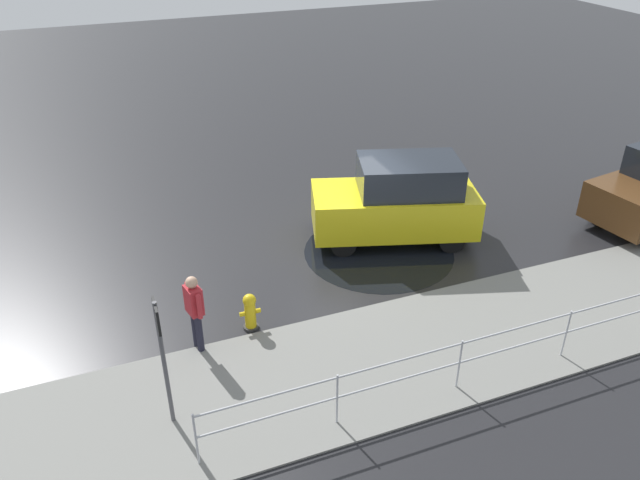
{
  "coord_description": "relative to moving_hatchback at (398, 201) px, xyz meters",
  "views": [
    {
      "loc": [
        5.34,
        12.01,
        7.7
      ],
      "look_at": [
        1.06,
        1.09,
        0.9
      ],
      "focal_mm": 35.0,
      "sensor_mm": 36.0,
      "label": 1
    }
  ],
  "objects": [
    {
      "name": "puddle_patch",
      "position": [
        0.68,
        0.45,
        -1.02
      ],
      "size": [
        3.56,
        3.56,
        0.01
      ],
      "primitive_type": "cylinder",
      "color": "black",
      "rests_on": "ground"
    },
    {
      "name": "moving_hatchback",
      "position": [
        0.0,
        0.0,
        0.0
      ],
      "size": [
        4.23,
        2.79,
        2.06
      ],
      "color": "yellow",
      "rests_on": "ground"
    },
    {
      "name": "ground_plane",
      "position": [
        1.28,
        -0.22,
        -1.03
      ],
      "size": [
        60.0,
        60.0,
        0.0
      ],
      "primitive_type": "plane",
      "color": "black"
    },
    {
      "name": "kerb_strip",
      "position": [
        1.28,
        3.98,
        -1.01
      ],
      "size": [
        24.0,
        3.2,
        0.04
      ],
      "primitive_type": "cube",
      "color": "slate",
      "rests_on": "ground"
    },
    {
      "name": "pedestrian",
      "position": [
        5.4,
        2.4,
        -0.07
      ],
      "size": [
        0.31,
        0.56,
        1.62
      ],
      "color": "#B2262D",
      "rests_on": "ground"
    },
    {
      "name": "metal_railing",
      "position": [
        0.32,
        5.09,
        -0.3
      ],
      "size": [
        11.33,
        0.04,
        1.05
      ],
      "color": "#B7BABF",
      "rests_on": "ground"
    },
    {
      "name": "fire_hydrant",
      "position": [
        4.32,
        2.16,
        -0.63
      ],
      "size": [
        0.42,
        0.31,
        0.8
      ],
      "color": "gold",
      "rests_on": "ground"
    },
    {
      "name": "sign_post",
      "position": [
        6.18,
        4.07,
        0.55
      ],
      "size": [
        0.07,
        0.44,
        2.4
      ],
      "color": "#4C4C51",
      "rests_on": "ground"
    }
  ]
}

